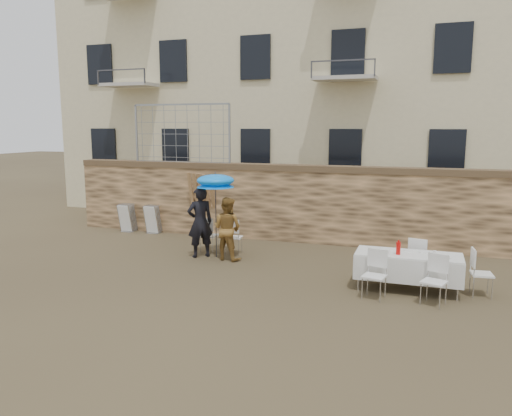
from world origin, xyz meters
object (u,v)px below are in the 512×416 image
(soda_bottle, at_px, (398,248))
(table_chair_side, at_px, (482,273))
(man_suit, at_px, (200,222))
(couple_chair_left, at_px, (209,234))
(table_chair_front_left, at_px, (374,275))
(table_chair_front_right, at_px, (434,281))
(woman_dress, at_px, (227,229))
(couple_chair_right, at_px, (234,236))
(chair_stack_left, at_px, (130,217))
(banquet_table, at_px, (409,256))
(umbrella, at_px, (215,183))
(table_chair_back, at_px, (419,259))
(chair_stack_right, at_px, (155,218))

(soda_bottle, distance_m, table_chair_side, 1.67)
(man_suit, relative_size, couple_chair_left, 1.90)
(table_chair_front_left, bearing_deg, table_chair_front_right, 11.28)
(soda_bottle, height_order, table_chair_front_left, soda_bottle)
(woman_dress, bearing_deg, man_suit, 11.16)
(man_suit, distance_m, woman_dress, 0.76)
(couple_chair_right, distance_m, table_chair_front_left, 4.51)
(couple_chair_left, distance_m, chair_stack_left, 3.92)
(table_chair_side, height_order, chair_stack_left, table_chair_side)
(woman_dress, xyz_separation_m, table_chair_front_left, (3.82, -1.78, -0.32))
(man_suit, relative_size, soda_bottle, 7.03)
(soda_bottle, bearing_deg, banquet_table, 36.87)
(couple_chair_right, height_order, table_chair_front_right, same)
(couple_chair_left, bearing_deg, table_chair_side, 168.78)
(banquet_table, bearing_deg, couple_chair_right, 160.56)
(umbrella, bearing_deg, table_chair_front_left, -24.24)
(banquet_table, height_order, table_chair_front_right, table_chair_front_right)
(couple_chair_left, relative_size, chair_stack_left, 1.04)
(chair_stack_left, bearing_deg, table_chair_back, -15.45)
(table_chair_side, height_order, chair_stack_right, table_chair_side)
(couple_chair_left, distance_m, table_chair_back, 5.42)
(woman_dress, xyz_separation_m, chair_stack_right, (-3.39, 2.24, -0.34))
(man_suit, distance_m, couple_chair_right, 0.99)
(umbrella, xyz_separation_m, chair_stack_right, (-3.04, 2.14, -1.47))
(banquet_table, height_order, chair_stack_left, chair_stack_left)
(banquet_table, xyz_separation_m, chair_stack_right, (-7.81, 3.26, -0.27))
(umbrella, bearing_deg, woman_dress, -15.95)
(soda_bottle, relative_size, table_chair_front_right, 0.27)
(woman_dress, bearing_deg, soda_bottle, 175.57)
(table_chair_back, bearing_deg, table_chair_front_right, 113.94)
(table_chair_back, xyz_separation_m, chair_stack_left, (-8.91, 2.46, -0.02))
(table_chair_side, bearing_deg, umbrella, 74.04)
(umbrella, distance_m, chair_stack_left, 4.72)
(man_suit, height_order, chair_stack_right, man_suit)
(couple_chair_right, height_order, chair_stack_right, couple_chair_right)
(table_chair_front_left, distance_m, table_chair_side, 2.17)
(soda_bottle, distance_m, table_chair_front_left, 0.84)
(man_suit, relative_size, umbrella, 0.89)
(umbrella, relative_size, banquet_table, 0.97)
(soda_bottle, height_order, chair_stack_right, soda_bottle)
(table_chair_back, xyz_separation_m, chair_stack_right, (-8.01, 2.46, -0.02))
(table_chair_back, height_order, table_chair_side, same)
(umbrella, relative_size, table_chair_back, 2.13)
(couple_chair_left, distance_m, chair_stack_right, 3.14)
(table_chair_side, bearing_deg, couple_chair_right, 69.37)
(woman_dress, height_order, chair_stack_right, woman_dress)
(man_suit, relative_size, woman_dress, 1.15)
(couple_chair_right, bearing_deg, woman_dress, 89.00)
(couple_chair_right, bearing_deg, man_suit, 31.96)
(table_chair_front_right, relative_size, table_chair_side, 1.00)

